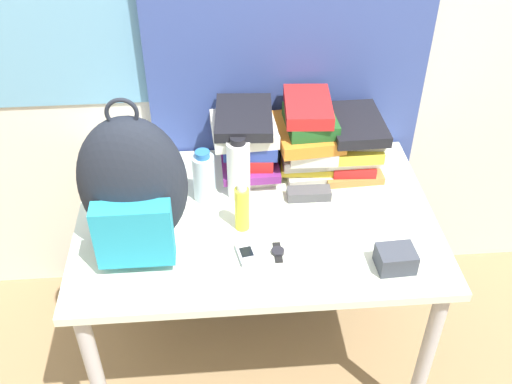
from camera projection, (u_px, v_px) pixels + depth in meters
wall_back at (244, 3)px, 2.04m from camera, size 6.00×0.06×2.50m
curtain_blue at (290, 8)px, 2.01m from camera, size 1.01×0.04×2.50m
desk at (256, 234)px, 2.05m from camera, size 1.19×0.80×0.71m
backpack at (133, 189)px, 1.76m from camera, size 0.32×0.25×0.52m
book_stack_left at (247, 142)px, 2.12m from camera, size 0.24×0.28×0.25m
book_stack_center at (309, 137)px, 2.12m from camera, size 0.25×0.28×0.28m
book_stack_right at (352, 143)px, 2.15m from camera, size 0.24×0.28×0.21m
water_bottle at (204, 177)px, 2.02m from camera, size 0.08×0.08×0.19m
sports_bottle at (239, 168)px, 2.02m from camera, size 0.08×0.08×0.24m
sunscreen_bottle at (242, 208)px, 1.90m from camera, size 0.05×0.05×0.18m
cell_phone at (246, 254)px, 1.85m from camera, size 0.07×0.10×0.02m
sunglasses_case at (309, 194)px, 2.06m from camera, size 0.15×0.06×0.04m
camera_pouch at (396, 259)px, 1.79m from camera, size 0.12×0.10×0.07m
wristwatch at (278, 252)px, 1.86m from camera, size 0.04×0.09×0.01m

